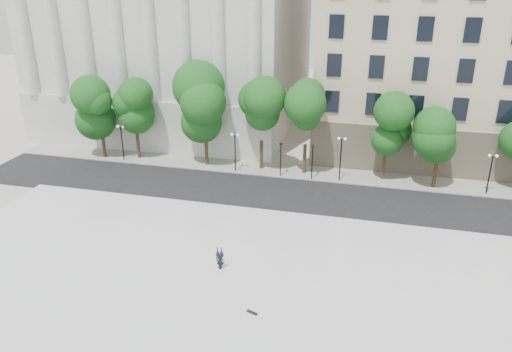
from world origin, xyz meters
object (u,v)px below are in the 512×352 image
object	(u,v)px
traffic_light_west	(281,142)
skateboard	(252,312)
person_lying	(220,266)
traffic_light_east	(313,145)

from	to	relation	value
traffic_light_west	skateboard	bearing A→B (deg)	-83.17
person_lying	traffic_light_east	bearing A→B (deg)	67.91
traffic_light_west	traffic_light_east	distance (m)	3.14
traffic_light_west	traffic_light_east	size ratio (longest dim) A/B	1.02
traffic_light_east	skateboard	distance (m)	22.12
traffic_light_west	traffic_light_east	xyz separation A→B (m)	(3.14, 0.00, -0.08)
person_lying	skateboard	xyz separation A→B (m)	(3.27, -4.07, -0.19)
person_lying	skateboard	world-z (taller)	person_lying
traffic_light_west	person_lying	bearing A→B (deg)	-92.08
person_lying	skateboard	size ratio (longest dim) A/B	2.26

